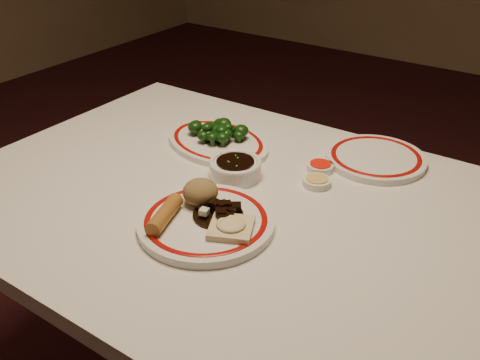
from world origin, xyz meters
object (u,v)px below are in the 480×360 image
object	(u,v)px
rice_mound	(200,192)
broccoli_pile	(218,131)
stirfry_heap	(221,212)
broccoli_plate	(218,142)
fried_wonton	(231,227)
dining_table	(224,227)
soy_bowl	(235,169)
main_plate	(206,222)
spring_roll	(165,214)

from	to	relation	value
rice_mound	broccoli_pile	world-z (taller)	rice_mound
stirfry_heap	broccoli_plate	distance (m)	0.36
fried_wonton	broccoli_pile	size ratio (longest dim) A/B	0.72
dining_table	stirfry_heap	world-z (taller)	stirfry_heap
fried_wonton	soy_bowl	bearing A→B (deg)	122.85
fried_wonton	broccoli_plate	world-z (taller)	fried_wonton
dining_table	rice_mound	size ratio (longest dim) A/B	16.24
fried_wonton	broccoli_plate	size ratio (longest dim) A/B	0.32
main_plate	broccoli_plate	world-z (taller)	main_plate
spring_roll	dining_table	bearing A→B (deg)	67.81
spring_roll	soy_bowl	size ratio (longest dim) A/B	0.96
rice_mound	fried_wonton	xyz separation A→B (m)	(0.11, -0.05, -0.02)
spring_roll	soy_bowl	bearing A→B (deg)	73.70
broccoli_plate	soy_bowl	world-z (taller)	soy_bowl
main_plate	rice_mound	distance (m)	0.07
stirfry_heap	dining_table	bearing A→B (deg)	124.16
rice_mound	spring_roll	bearing A→B (deg)	-100.50
broccoli_plate	broccoli_pile	size ratio (longest dim) A/B	2.25
dining_table	stirfry_heap	distance (m)	0.17
soy_bowl	fried_wonton	bearing A→B (deg)	-57.15
stirfry_heap	soy_bowl	xyz separation A→B (m)	(-0.09, 0.17, -0.01)
spring_roll	broccoli_plate	xyz separation A→B (m)	(-0.14, 0.36, -0.02)
spring_roll	rice_mound	bearing A→B (deg)	62.35
stirfry_heap	soy_bowl	distance (m)	0.19
fried_wonton	spring_roll	bearing A→B (deg)	-159.98
main_plate	fried_wonton	distance (m)	0.07
rice_mound	spring_roll	world-z (taller)	rice_mound
spring_roll	stirfry_heap	xyz separation A→B (m)	(0.08, 0.08, -0.01)
main_plate	broccoli_pile	distance (m)	0.37
broccoli_plate	fried_wonton	bearing A→B (deg)	-49.91
dining_table	rice_mound	bearing A→B (deg)	-88.74
dining_table	soy_bowl	world-z (taller)	soy_bowl
stirfry_heap	soy_bowl	world-z (taller)	stirfry_heap
rice_mound	main_plate	bearing A→B (deg)	-42.60
main_plate	spring_roll	world-z (taller)	spring_roll
broccoli_pile	main_plate	bearing A→B (deg)	-57.25
soy_bowl	spring_roll	bearing A→B (deg)	-89.15
broccoli_pile	dining_table	bearing A→B (deg)	-50.90
broccoli_pile	soy_bowl	xyz separation A→B (m)	(0.13, -0.11, -0.02)
broccoli_plate	broccoli_pile	distance (m)	0.03
fried_wonton	broccoli_plate	xyz separation A→B (m)	(-0.26, 0.31, -0.02)
main_plate	fried_wonton	world-z (taller)	fried_wonton
main_plate	broccoli_pile	bearing A→B (deg)	122.75
dining_table	spring_roll	bearing A→B (deg)	-95.04
dining_table	broccoli_pile	distance (m)	0.28
dining_table	fried_wonton	bearing A→B (deg)	-48.82
fried_wonton	dining_table	bearing A→B (deg)	131.18
broccoli_plate	broccoli_pile	world-z (taller)	broccoli_pile
main_plate	rice_mound	size ratio (longest dim) A/B	4.84
broccoli_pile	rice_mound	bearing A→B (deg)	-60.10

